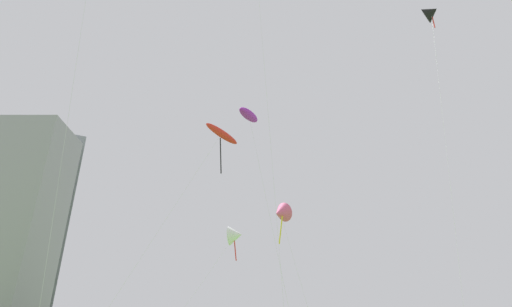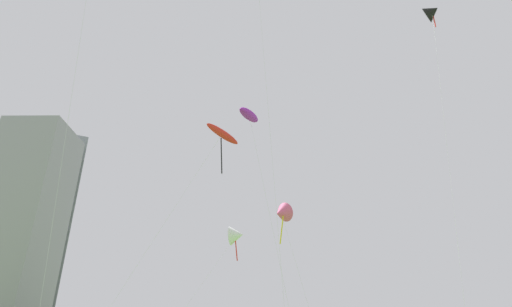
{
  "view_description": "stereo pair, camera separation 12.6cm",
  "coord_description": "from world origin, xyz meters",
  "px_view_note": "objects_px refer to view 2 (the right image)",
  "views": [
    {
      "loc": [
        -6.35,
        -9.81,
        1.5
      ],
      "look_at": [
        -2.25,
        11.13,
        11.42
      ],
      "focal_mm": 28.1,
      "sensor_mm": 36.0,
      "label": 1
    },
    {
      "loc": [
        -6.23,
        -9.84,
        1.5
      ],
      "look_at": [
        -2.25,
        11.13,
        11.42
      ],
      "focal_mm": 28.1,
      "sensor_mm": 36.0,
      "label": 2
    }
  ],
  "objects_px": {
    "kite_flying_0": "(249,115)",
    "distant_highrise_1": "(37,231)",
    "kite_flying_4": "(237,235)",
    "kite_flying_6": "(281,213)",
    "kite_flying_2": "(432,12)",
    "kite_flying_5": "(222,134)",
    "distant_highrise_0": "(22,226)"
  },
  "relations": [
    {
      "from": "kite_flying_2",
      "to": "kite_flying_5",
      "type": "bearing_deg",
      "value": 160.31
    },
    {
      "from": "kite_flying_5",
      "to": "kite_flying_6",
      "type": "relative_size",
      "value": 1.56
    },
    {
      "from": "kite_flying_4",
      "to": "distant_highrise_1",
      "type": "height_order",
      "value": "distant_highrise_1"
    },
    {
      "from": "kite_flying_6",
      "to": "distant_highrise_0",
      "type": "bearing_deg",
      "value": 119.96
    },
    {
      "from": "kite_flying_4",
      "to": "kite_flying_2",
      "type": "bearing_deg",
      "value": -37.62
    },
    {
      "from": "kite_flying_5",
      "to": "kite_flying_6",
      "type": "xyz_separation_m",
      "value": [
        5.59,
        0.64,
        -7.01
      ]
    },
    {
      "from": "kite_flying_0",
      "to": "kite_flying_4",
      "type": "height_order",
      "value": "kite_flying_0"
    },
    {
      "from": "kite_flying_4",
      "to": "kite_flying_5",
      "type": "bearing_deg",
      "value": -111.23
    },
    {
      "from": "kite_flying_0",
      "to": "kite_flying_5",
      "type": "distance_m",
      "value": 7.87
    },
    {
      "from": "kite_flying_4",
      "to": "kite_flying_6",
      "type": "xyz_separation_m",
      "value": [
        3.2,
        -5.52,
        0.84
      ]
    },
    {
      "from": "kite_flying_0",
      "to": "kite_flying_2",
      "type": "xyz_separation_m",
      "value": [
        18.12,
        0.54,
        13.94
      ]
    },
    {
      "from": "kite_flying_0",
      "to": "kite_flying_2",
      "type": "relative_size",
      "value": 0.56
    },
    {
      "from": "kite_flying_0",
      "to": "kite_flying_2",
      "type": "height_order",
      "value": "kite_flying_2"
    },
    {
      "from": "kite_flying_4",
      "to": "kite_flying_5",
      "type": "xyz_separation_m",
      "value": [
        -2.39,
        -6.16,
        7.85
      ]
    },
    {
      "from": "kite_flying_0",
      "to": "kite_flying_6",
      "type": "relative_size",
      "value": 1.38
    },
    {
      "from": "distant_highrise_0",
      "to": "distant_highrise_1",
      "type": "xyz_separation_m",
      "value": [
        -1.2,
        17.11,
        2.41
      ]
    },
    {
      "from": "kite_flying_2",
      "to": "kite_flying_4",
      "type": "bearing_deg",
      "value": 142.38
    },
    {
      "from": "kite_flying_5",
      "to": "distant_highrise_1",
      "type": "distance_m",
      "value": 128.15
    },
    {
      "from": "kite_flying_2",
      "to": "kite_flying_0",
      "type": "bearing_deg",
      "value": -178.3
    },
    {
      "from": "kite_flying_0",
      "to": "distant_highrise_1",
      "type": "relative_size",
      "value": 0.25
    },
    {
      "from": "kite_flying_0",
      "to": "kite_flying_5",
      "type": "height_order",
      "value": "kite_flying_5"
    },
    {
      "from": "kite_flying_0",
      "to": "kite_flying_5",
      "type": "relative_size",
      "value": 0.88
    },
    {
      "from": "kite_flying_4",
      "to": "kite_flying_6",
      "type": "distance_m",
      "value": 6.43
    },
    {
      "from": "kite_flying_0",
      "to": "distant_highrise_1",
      "type": "height_order",
      "value": "distant_highrise_1"
    },
    {
      "from": "distant_highrise_1",
      "to": "kite_flying_6",
      "type": "bearing_deg",
      "value": -78.94
    },
    {
      "from": "kite_flying_6",
      "to": "distant_highrise_0",
      "type": "xyz_separation_m",
      "value": [
        -56.54,
        98.11,
        21.31
      ]
    },
    {
      "from": "kite_flying_2",
      "to": "kite_flying_5",
      "type": "xyz_separation_m",
      "value": [
        -19.38,
        6.93,
        -11.81
      ]
    },
    {
      "from": "kite_flying_6",
      "to": "kite_flying_0",
      "type": "bearing_deg",
      "value": -118.11
    },
    {
      "from": "kite_flying_6",
      "to": "kite_flying_2",
      "type": "bearing_deg",
      "value": -28.78
    },
    {
      "from": "distant_highrise_1",
      "to": "distant_highrise_0",
      "type": "bearing_deg",
      "value": -101.55
    },
    {
      "from": "kite_flying_0",
      "to": "distant_highrise_1",
      "type": "bearing_deg",
      "value": 113.42
    },
    {
      "from": "kite_flying_2",
      "to": "kite_flying_4",
      "type": "distance_m",
      "value": 29.09
    }
  ]
}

